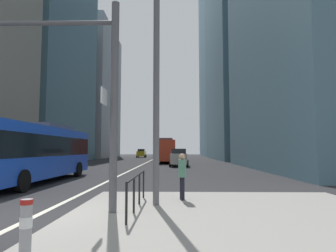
{
  "coord_description": "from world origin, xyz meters",
  "views": [
    {
      "loc": [
        3.91,
        -7.89,
        1.88
      ],
      "look_at": [
        3.25,
        23.36,
        4.41
      ],
      "focal_mm": 30.74,
      "sensor_mm": 36.0,
      "label": 1
    }
  ],
  "objects_px": {
    "city_bus_red_receding": "(167,150)",
    "city_bus_blue_oncoming": "(36,150)",
    "traffic_signal_gantry": "(46,72)",
    "car_receding_far": "(179,157)",
    "car_oncoming_mid": "(141,153)",
    "car_receding_near": "(171,153)",
    "bollard_left": "(26,226)",
    "street_lamp_post": "(156,45)",
    "pedestrian_waiting": "(182,174)"
  },
  "relations": [
    {
      "from": "car_oncoming_mid",
      "to": "car_receding_near",
      "type": "relative_size",
      "value": 0.9
    },
    {
      "from": "car_oncoming_mid",
      "to": "traffic_signal_gantry",
      "type": "height_order",
      "value": "traffic_signal_gantry"
    },
    {
      "from": "city_bus_red_receding",
      "to": "city_bus_blue_oncoming",
      "type": "bearing_deg",
      "value": -104.54
    },
    {
      "from": "street_lamp_post",
      "to": "bollard_left",
      "type": "bearing_deg",
      "value": -111.3
    },
    {
      "from": "city_bus_red_receding",
      "to": "car_receding_near",
      "type": "xyz_separation_m",
      "value": [
        0.53,
        18.33,
        -0.85
      ]
    },
    {
      "from": "car_oncoming_mid",
      "to": "traffic_signal_gantry",
      "type": "xyz_separation_m",
      "value": [
        3.84,
        -58.01,
        3.11
      ]
    },
    {
      "from": "city_bus_red_receding",
      "to": "street_lamp_post",
      "type": "xyz_separation_m",
      "value": [
        0.51,
        -33.04,
        3.45
      ]
    },
    {
      "from": "street_lamp_post",
      "to": "car_receding_near",
      "type": "bearing_deg",
      "value": 89.98
    },
    {
      "from": "car_oncoming_mid",
      "to": "pedestrian_waiting",
      "type": "bearing_deg",
      "value": -82.09
    },
    {
      "from": "car_receding_near",
      "to": "city_bus_red_receding",
      "type": "bearing_deg",
      "value": -91.65
    },
    {
      "from": "car_oncoming_mid",
      "to": "bollard_left",
      "type": "bearing_deg",
      "value": -85.2
    },
    {
      "from": "bollard_left",
      "to": "city_bus_red_receding",
      "type": "bearing_deg",
      "value": 88.08
    },
    {
      "from": "car_receding_near",
      "to": "traffic_signal_gantry",
      "type": "distance_m",
      "value": 52.67
    },
    {
      "from": "car_oncoming_mid",
      "to": "city_bus_red_receding",
      "type": "bearing_deg",
      "value": -74.94
    },
    {
      "from": "city_bus_blue_oncoming",
      "to": "car_receding_far",
      "type": "xyz_separation_m",
      "value": [
        8.39,
        15.71,
        -0.85
      ]
    },
    {
      "from": "car_oncoming_mid",
      "to": "city_bus_blue_oncoming",
      "type": "bearing_deg",
      "value": -90.37
    },
    {
      "from": "car_receding_near",
      "to": "street_lamp_post",
      "type": "distance_m",
      "value": 51.54
    },
    {
      "from": "street_lamp_post",
      "to": "bollard_left",
      "type": "xyz_separation_m",
      "value": [
        -1.77,
        -4.54,
        -4.61
      ]
    },
    {
      "from": "car_oncoming_mid",
      "to": "car_receding_near",
      "type": "height_order",
      "value": "same"
    },
    {
      "from": "car_oncoming_mid",
      "to": "pedestrian_waiting",
      "type": "distance_m",
      "value": 56.5
    },
    {
      "from": "traffic_signal_gantry",
      "to": "pedestrian_waiting",
      "type": "bearing_deg",
      "value": 27.5
    },
    {
      "from": "city_bus_blue_oncoming",
      "to": "bollard_left",
      "type": "height_order",
      "value": "city_bus_blue_oncoming"
    },
    {
      "from": "city_bus_red_receding",
      "to": "car_receding_near",
      "type": "height_order",
      "value": "city_bus_red_receding"
    },
    {
      "from": "car_receding_far",
      "to": "pedestrian_waiting",
      "type": "bearing_deg",
      "value": -90.77
    },
    {
      "from": "car_receding_far",
      "to": "street_lamp_post",
      "type": "xyz_separation_m",
      "value": [
        -1.14,
        -22.77,
        4.29
      ]
    },
    {
      "from": "street_lamp_post",
      "to": "pedestrian_waiting",
      "type": "xyz_separation_m",
      "value": [
        0.85,
        0.94,
        -4.26
      ]
    },
    {
      "from": "city_bus_blue_oncoming",
      "to": "car_receding_near",
      "type": "distance_m",
      "value": 44.91
    },
    {
      "from": "city_bus_red_receding",
      "to": "car_oncoming_mid",
      "type": "relative_size",
      "value": 2.89
    },
    {
      "from": "city_bus_red_receding",
      "to": "pedestrian_waiting",
      "type": "xyz_separation_m",
      "value": [
        1.36,
        -32.1,
        -0.82
      ]
    },
    {
      "from": "city_bus_red_receding",
      "to": "pedestrian_waiting",
      "type": "bearing_deg",
      "value": -87.57
    },
    {
      "from": "car_receding_far",
      "to": "car_oncoming_mid",
      "type": "bearing_deg",
      "value": 103.31
    },
    {
      "from": "city_bus_blue_oncoming",
      "to": "city_bus_red_receding",
      "type": "bearing_deg",
      "value": 75.46
    },
    {
      "from": "city_bus_blue_oncoming",
      "to": "pedestrian_waiting",
      "type": "height_order",
      "value": "city_bus_blue_oncoming"
    },
    {
      "from": "car_receding_far",
      "to": "bollard_left",
      "type": "relative_size",
      "value": 4.69
    },
    {
      "from": "traffic_signal_gantry",
      "to": "pedestrian_waiting",
      "type": "xyz_separation_m",
      "value": [
        3.94,
        2.05,
        -3.08
      ]
    },
    {
      "from": "car_receding_far",
      "to": "traffic_signal_gantry",
      "type": "relative_size",
      "value": 0.74
    },
    {
      "from": "traffic_signal_gantry",
      "to": "street_lamp_post",
      "type": "relative_size",
      "value": 0.75
    },
    {
      "from": "car_oncoming_mid",
      "to": "car_receding_far",
      "type": "bearing_deg",
      "value": -76.69
    },
    {
      "from": "car_receding_near",
      "to": "car_receding_far",
      "type": "bearing_deg",
      "value": -87.75
    },
    {
      "from": "city_bus_red_receding",
      "to": "pedestrian_waiting",
      "type": "relative_size",
      "value": 7.43
    },
    {
      "from": "car_receding_near",
      "to": "city_bus_blue_oncoming",
      "type": "bearing_deg",
      "value": -99.32
    },
    {
      "from": "city_bus_blue_oncoming",
      "to": "street_lamp_post",
      "type": "xyz_separation_m",
      "value": [
        7.25,
        -7.06,
        3.45
      ]
    },
    {
      "from": "traffic_signal_gantry",
      "to": "city_bus_red_receding",
      "type": "bearing_deg",
      "value": 85.67
    },
    {
      "from": "city_bus_blue_oncoming",
      "to": "traffic_signal_gantry",
      "type": "distance_m",
      "value": 9.45
    },
    {
      "from": "city_bus_red_receding",
      "to": "traffic_signal_gantry",
      "type": "xyz_separation_m",
      "value": [
        -2.58,
        -34.16,
        2.26
      ]
    },
    {
      "from": "pedestrian_waiting",
      "to": "street_lamp_post",
      "type": "bearing_deg",
      "value": -132.17
    },
    {
      "from": "car_receding_near",
      "to": "street_lamp_post",
      "type": "bearing_deg",
      "value": -90.02
    },
    {
      "from": "city_bus_red_receding",
      "to": "car_oncoming_mid",
      "type": "xyz_separation_m",
      "value": [
        -6.42,
        23.86,
        -0.85
      ]
    },
    {
      "from": "car_oncoming_mid",
      "to": "car_receding_far",
      "type": "relative_size",
      "value": 0.92
    },
    {
      "from": "car_receding_far",
      "to": "car_receding_near",
      "type": "bearing_deg",
      "value": 92.25
    }
  ]
}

